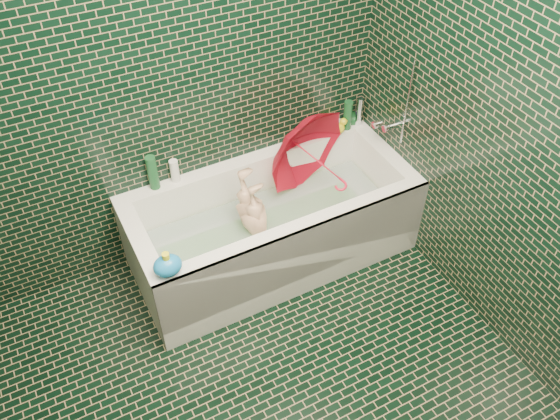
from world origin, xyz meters
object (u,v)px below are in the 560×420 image
umbrella (318,161)px  bath_toy (168,265)px  rubber_duck (339,127)px  child (258,228)px  bathtub (274,233)px

umbrella → bath_toy: 1.17m
umbrella → rubber_duck: (0.28, 0.22, 0.02)m
child → umbrella: umbrella is taller
bathtub → rubber_duck: rubber_duck is taller
bathtub → umbrella: (0.35, 0.09, 0.37)m
child → bath_toy: 0.76m
child → rubber_duck: rubber_duck is taller
bathtub → child: bearing=-175.6°
child → bath_toy: bath_toy is taller
umbrella → rubber_duck: bearing=24.0°
bathtub → bath_toy: (-0.74, -0.30, 0.40)m
bathtub → umbrella: umbrella is taller
rubber_duck → umbrella: bearing=-137.7°
umbrella → bathtub: bearing=-179.1°
bath_toy → child: bearing=46.1°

